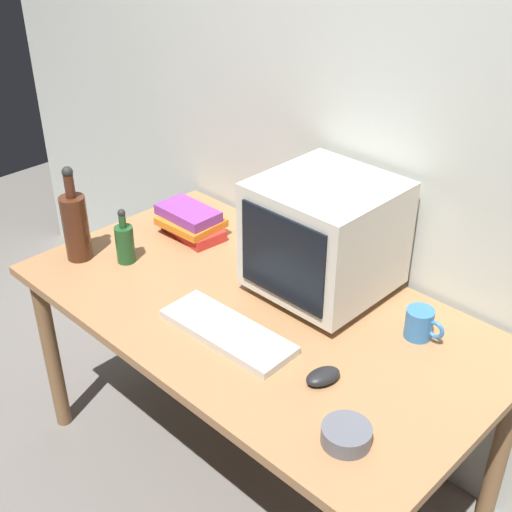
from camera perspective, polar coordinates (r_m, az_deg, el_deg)
ground_plane at (r=2.54m, az=-0.00°, el=-17.42°), size 6.00×6.00×0.00m
back_wall at (r=2.16m, az=9.09°, el=13.00°), size 4.00×0.08×2.50m
desk at (r=2.12m, az=-0.00°, el=-6.06°), size 1.51×0.83×0.71m
crt_monitor at (r=2.05m, az=5.80°, el=1.62°), size 0.38×0.39×0.37m
keyboard at (r=1.95m, az=-2.43°, el=-6.37°), size 0.42×0.16×0.02m
computer_mouse at (r=1.80m, az=5.67°, el=-10.06°), size 0.08×0.11×0.04m
bottle_tall at (r=2.33m, az=-14.97°, el=2.57°), size 0.09×0.09×0.33m
bottle_short at (r=2.30m, az=-11.00°, el=1.14°), size 0.06×0.06×0.20m
book_stack at (r=2.44m, az=-5.51°, el=2.88°), size 0.25×0.18×0.10m
mug at (r=1.98m, az=13.65°, el=-5.56°), size 0.12×0.08×0.09m
cd_spindle at (r=1.65m, az=7.62°, el=-14.71°), size 0.12×0.12×0.04m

